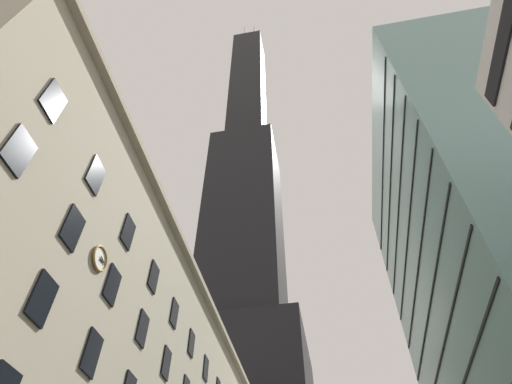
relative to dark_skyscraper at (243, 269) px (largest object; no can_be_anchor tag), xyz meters
The scene contains 2 objects.
dark_skyscraper is the anchor object (origin of this frame).
glass_office_midrise 75.72m from the dark_skyscraper, 53.76° to the right, with size 14.62×32.41×50.98m.
Camera 1 is at (1.16, -11.05, 1.78)m, focal length 29.86 mm.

